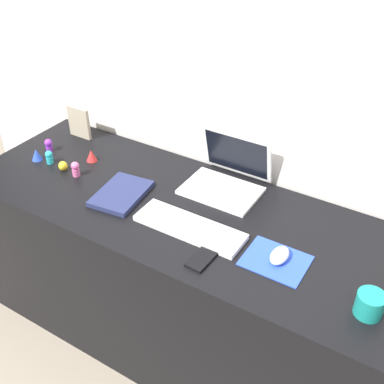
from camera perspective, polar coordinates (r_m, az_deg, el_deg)
The scene contains 17 objects.
ground_plane at distance 2.35m, azimuth -0.46°, elevation -16.65°, with size 6.00×6.00×0.00m, color gray.
back_wall at distance 2.04m, azimuth 4.92°, elevation 5.26°, with size 3.06×0.05×1.66m, color silver.
desk at distance 2.07m, azimuth -0.51°, elevation -10.30°, with size 1.86×0.66×0.74m, color black.
laptop at distance 1.93m, azimuth 4.30°, elevation 2.12°, with size 0.30×0.26×0.21m.
keyboard at distance 1.72m, azimuth -0.29°, elevation -4.21°, with size 0.41×0.13×0.02m, color white.
mousepad at distance 1.63m, azimuth 9.90°, elevation -8.04°, with size 0.21×0.17×0.00m, color blue.
mouse at distance 1.62m, azimuth 10.36°, elevation -7.43°, with size 0.06×0.10×0.03m, color white.
cell_phone at distance 1.61m, azimuth 1.28°, elevation -7.83°, with size 0.06×0.13×0.01m, color black.
notebook_pad at distance 1.91m, azimuth -8.40°, elevation -0.18°, with size 0.17×0.24×0.02m, color navy.
picture_frame at distance 2.34m, azimuth -13.28°, elevation 8.05°, with size 0.12×0.02×0.15m, color #B2A58C.
coffee_mug at distance 1.52m, azimuth 20.36°, elevation -12.41°, with size 0.08×0.08×0.08m, color teal.
toy_figurine_cyan at distance 2.18m, azimuth -16.60°, elevation 4.02°, with size 0.03×0.03×0.06m.
toy_figurine_blue at distance 2.22m, azimuth -17.99°, elevation 4.25°, with size 0.05×0.05×0.05m, color blue.
toy_figurine_pink at distance 2.06m, azimuth -13.68°, elevation 2.71°, with size 0.03×0.03×0.07m.
toy_figurine_red at distance 2.15m, azimuth -11.87°, elevation 4.28°, with size 0.05×0.05×0.05m, color red.
toy_figurine_yellow at distance 2.11m, azimuth -15.08°, elevation 3.01°, with size 0.04×0.04×0.04m, color yellow.
toy_figurine_purple at distance 2.27m, azimuth -16.67°, elevation 5.39°, with size 0.03×0.03×0.06m.
Camera 1 is at (0.77, -1.23, 1.84)m, focal length 44.89 mm.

